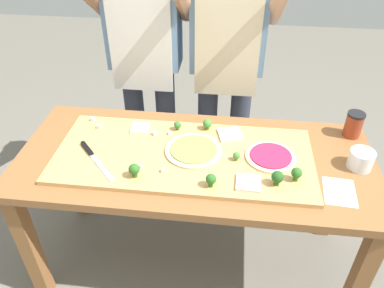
{
  "coord_description": "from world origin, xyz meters",
  "views": [
    {
      "loc": [
        0.14,
        -1.35,
        1.85
      ],
      "look_at": [
        -0.01,
        -0.03,
        0.85
      ],
      "focal_mm": 35.47,
      "sensor_mm": 36.0,
      "label": 1
    }
  ],
  "objects_px": {
    "cheese_crumble_c": "(141,166)",
    "broccoli_floret_back_left": "(277,177)",
    "cheese_crumble_a": "(93,119)",
    "prep_table": "(195,174)",
    "broccoli_floret_front_mid": "(178,125)",
    "broccoli_floret_back_right": "(236,156)",
    "pizza_slice_near_right": "(140,128)",
    "broccoli_floret_back_mid": "(134,170)",
    "chefs_knife": "(92,155)",
    "cheese_crumble_e": "(99,126)",
    "pizza_slice_far_left": "(230,135)",
    "pizza_slice_far_right": "(248,183)",
    "broccoli_floret_front_right": "(211,180)",
    "recipe_note": "(340,192)",
    "pizza_whole_pesto_green": "(194,150)",
    "flour_cup": "(361,160)",
    "broccoli_floret_center_right": "(207,124)",
    "cheese_crumble_b": "(163,170)",
    "cheese_crumble_d": "(169,133)",
    "cheese_crumble_f": "(154,133)",
    "cook_right": "(227,53)",
    "broccoli_floret_front_left": "(297,173)",
    "sauce_jar": "(354,125)",
    "cook_left": "(145,49)"
  },
  "relations": [
    {
      "from": "broccoli_floret_center_right",
      "to": "cheese_crumble_d",
      "type": "distance_m",
      "value": 0.19
    },
    {
      "from": "pizza_slice_far_right",
      "to": "broccoli_floret_center_right",
      "type": "distance_m",
      "value": 0.43
    },
    {
      "from": "broccoli_floret_front_right",
      "to": "chefs_knife",
      "type": "bearing_deg",
      "value": 166.28
    },
    {
      "from": "pizza_slice_near_right",
      "to": "broccoli_floret_front_right",
      "type": "height_order",
      "value": "broccoli_floret_front_right"
    },
    {
      "from": "broccoli_floret_back_right",
      "to": "sauce_jar",
      "type": "relative_size",
      "value": 0.32
    },
    {
      "from": "pizza_slice_near_right",
      "to": "cheese_crumble_c",
      "type": "bearing_deg",
      "value": -76.55
    },
    {
      "from": "cheese_crumble_f",
      "to": "pizza_slice_far_left",
      "type": "bearing_deg",
      "value": 5.73
    },
    {
      "from": "broccoli_floret_back_left",
      "to": "cheese_crumble_a",
      "type": "height_order",
      "value": "broccoli_floret_back_left"
    },
    {
      "from": "pizza_slice_far_left",
      "to": "broccoli_floret_back_left",
      "type": "height_order",
      "value": "broccoli_floret_back_left"
    },
    {
      "from": "pizza_whole_pesto_green",
      "to": "cook_left",
      "type": "height_order",
      "value": "cook_left"
    },
    {
      "from": "pizza_whole_pesto_green",
      "to": "cheese_crumble_a",
      "type": "height_order",
      "value": "cheese_crumble_a"
    },
    {
      "from": "chefs_knife",
      "to": "cook_right",
      "type": "bearing_deg",
      "value": 51.64
    },
    {
      "from": "recipe_note",
      "to": "pizza_slice_far_left",
      "type": "bearing_deg",
      "value": 145.44
    },
    {
      "from": "prep_table",
      "to": "broccoli_floret_back_right",
      "type": "bearing_deg",
      "value": -8.58
    },
    {
      "from": "chefs_knife",
      "to": "cheese_crumble_e",
      "type": "relative_size",
      "value": 14.13
    },
    {
      "from": "cheese_crumble_f",
      "to": "recipe_note",
      "type": "xyz_separation_m",
      "value": [
        0.83,
        -0.28,
        -0.03
      ]
    },
    {
      "from": "broccoli_floret_back_right",
      "to": "cheese_crumble_a",
      "type": "height_order",
      "value": "broccoli_floret_back_right"
    },
    {
      "from": "broccoli_floret_back_mid",
      "to": "recipe_note",
      "type": "relative_size",
      "value": 0.38
    },
    {
      "from": "pizza_slice_near_right",
      "to": "flour_cup",
      "type": "relative_size",
      "value": 0.82
    },
    {
      "from": "broccoli_floret_center_right",
      "to": "cheese_crumble_b",
      "type": "bearing_deg",
      "value": -114.9
    },
    {
      "from": "broccoli_floret_front_left",
      "to": "pizza_slice_near_right",
      "type": "bearing_deg",
      "value": 158.1
    },
    {
      "from": "chefs_knife",
      "to": "broccoli_floret_back_left",
      "type": "height_order",
      "value": "broccoli_floret_back_left"
    },
    {
      "from": "pizza_slice_near_right",
      "to": "broccoli_floret_back_mid",
      "type": "relative_size",
      "value": 1.38
    },
    {
      "from": "pizza_slice_far_left",
      "to": "cheese_crumble_c",
      "type": "distance_m",
      "value": 0.47
    },
    {
      "from": "broccoli_floret_back_mid",
      "to": "broccoli_floret_front_mid",
      "type": "relative_size",
      "value": 1.35
    },
    {
      "from": "prep_table",
      "to": "broccoli_floret_back_left",
      "type": "xyz_separation_m",
      "value": [
        0.35,
        -0.17,
        0.17
      ]
    },
    {
      "from": "prep_table",
      "to": "broccoli_floret_back_mid",
      "type": "bearing_deg",
      "value": -141.3
    },
    {
      "from": "broccoli_floret_back_mid",
      "to": "cheese_crumble_c",
      "type": "relative_size",
      "value": 4.75
    },
    {
      "from": "prep_table",
      "to": "cheese_crumble_e",
      "type": "relative_size",
      "value": 92.75
    },
    {
      "from": "cheese_crumble_d",
      "to": "cheese_crumble_e",
      "type": "bearing_deg",
      "value": 177.87
    },
    {
      "from": "broccoli_floret_back_right",
      "to": "cheese_crumble_f",
      "type": "height_order",
      "value": "broccoli_floret_back_right"
    },
    {
      "from": "cheese_crumble_c",
      "to": "flour_cup",
      "type": "relative_size",
      "value": 0.13
    },
    {
      "from": "chefs_knife",
      "to": "cheese_crumble_a",
      "type": "bearing_deg",
      "value": 108.1
    },
    {
      "from": "chefs_knife",
      "to": "cook_right",
      "type": "relative_size",
      "value": 0.15
    },
    {
      "from": "broccoli_floret_front_right",
      "to": "broccoli_floret_front_left",
      "type": "bearing_deg",
      "value": 12.57
    },
    {
      "from": "pizza_slice_far_right",
      "to": "cheese_crumble_e",
      "type": "relative_size",
      "value": 5.63
    },
    {
      "from": "cheese_crumble_b",
      "to": "flour_cup",
      "type": "bearing_deg",
      "value": 10.53
    },
    {
      "from": "pizza_slice_near_right",
      "to": "broccoli_floret_front_mid",
      "type": "relative_size",
      "value": 1.85
    },
    {
      "from": "cheese_crumble_f",
      "to": "cook_right",
      "type": "xyz_separation_m",
      "value": [
        0.32,
        0.52,
        0.21
      ]
    },
    {
      "from": "pizza_slice_far_left",
      "to": "cheese_crumble_b",
      "type": "height_order",
      "value": "cheese_crumble_b"
    },
    {
      "from": "pizza_whole_pesto_green",
      "to": "pizza_slice_near_right",
      "type": "relative_size",
      "value": 2.97
    },
    {
      "from": "broccoli_floret_back_right",
      "to": "broccoli_floret_center_right",
      "type": "relative_size",
      "value": 0.73
    },
    {
      "from": "cheese_crumble_a",
      "to": "cheese_crumble_c",
      "type": "relative_size",
      "value": 1.38
    },
    {
      "from": "broccoli_floret_front_mid",
      "to": "broccoli_floret_back_right",
      "type": "height_order",
      "value": "broccoli_floret_front_mid"
    },
    {
      "from": "cheese_crumble_c",
      "to": "broccoli_floret_back_left",
      "type": "bearing_deg",
      "value": -4.0
    },
    {
      "from": "recipe_note",
      "to": "cheese_crumble_a",
      "type": "bearing_deg",
      "value": 162.49
    },
    {
      "from": "prep_table",
      "to": "pizza_slice_far_left",
      "type": "height_order",
      "value": "pizza_slice_far_left"
    },
    {
      "from": "pizza_slice_near_right",
      "to": "cook_left",
      "type": "bearing_deg",
      "value": 97.64
    },
    {
      "from": "broccoli_floret_front_left",
      "to": "cheese_crumble_f",
      "type": "height_order",
      "value": "broccoli_floret_front_left"
    },
    {
      "from": "broccoli_floret_front_right",
      "to": "cook_right",
      "type": "distance_m",
      "value": 0.87
    }
  ]
}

